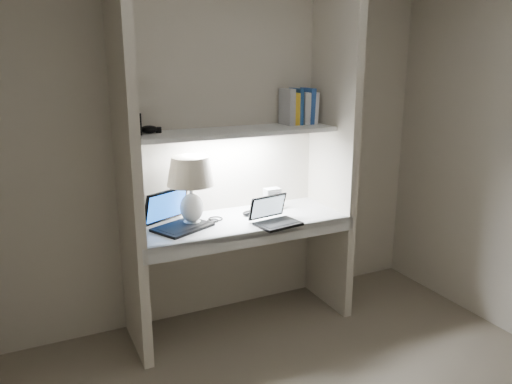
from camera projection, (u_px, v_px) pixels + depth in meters
back_wall at (224, 143)px, 3.49m from camera, size 3.20×0.01×2.50m
alcove_panel_left at (127, 158)px, 2.95m from camera, size 0.06×0.55×2.50m
alcove_panel_right at (333, 141)px, 3.55m from camera, size 0.06×0.55×2.50m
desk at (240, 222)px, 3.38m from camera, size 1.40×0.55×0.04m
desk_apron at (257, 238)px, 3.16m from camera, size 1.46×0.03×0.10m
shelf at (234, 132)px, 3.31m from camera, size 1.40×0.36×0.03m
strip_light at (234, 135)px, 3.31m from camera, size 0.60×0.04×0.02m
table_lamp at (191, 179)px, 3.19m from camera, size 0.31×0.31×0.45m
laptop_main at (176, 219)px, 3.20m from camera, size 0.45×0.42×0.24m
laptop_netbook at (274, 218)px, 3.27m from camera, size 0.31×0.28×0.18m
speaker at (272, 199)px, 3.57m from camera, size 0.11×0.08×0.16m
mouse at (249, 213)px, 3.45m from camera, size 0.11×0.07×0.04m
cable_coil at (215, 219)px, 3.36m from camera, size 0.11×0.11×0.01m
sticky_note at (173, 234)px, 3.07m from camera, size 0.09×0.09×0.00m
book_row at (298, 107)px, 3.57m from camera, size 0.24×0.17×0.25m
shelf_box at (135, 124)px, 3.05m from camera, size 0.09×0.07×0.13m
shelf_gadget at (149, 129)px, 3.13m from camera, size 0.13×0.11×0.05m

